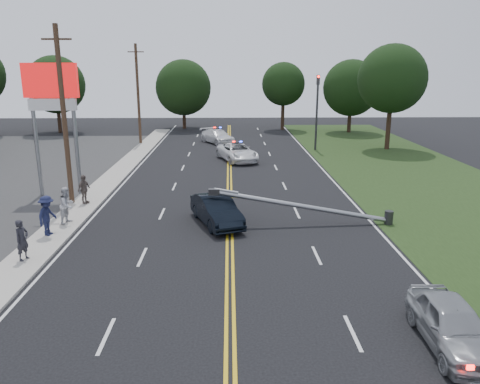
{
  "coord_description": "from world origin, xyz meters",
  "views": [
    {
      "loc": [
        0.01,
        -14.43,
        7.77
      ],
      "look_at": [
        0.53,
        8.18,
        1.7
      ],
      "focal_mm": 35.0,
      "sensor_mm": 36.0,
      "label": 1
    }
  ],
  "objects_px": {
    "pylon_sign": "(52,98)",
    "utility_pole_mid": "(64,117)",
    "bystander_a": "(22,240)",
    "emergency_a": "(237,152)",
    "bystander_d": "(84,189)",
    "emergency_b": "(218,136)",
    "bystander_b": "(67,205)",
    "bystander_c": "(47,215)",
    "traffic_signal": "(317,106)",
    "utility_pole_far": "(138,94)",
    "waiting_sedan": "(452,324)",
    "fallen_streetlight": "(313,207)",
    "crashed_sedan": "(216,210)"
  },
  "relations": [
    {
      "from": "traffic_signal",
      "to": "emergency_b",
      "type": "height_order",
      "value": "traffic_signal"
    },
    {
      "from": "pylon_sign",
      "to": "bystander_b",
      "type": "relative_size",
      "value": 4.31
    },
    {
      "from": "traffic_signal",
      "to": "emergency_a",
      "type": "distance_m",
      "value": 9.8
    },
    {
      "from": "fallen_streetlight",
      "to": "bystander_a",
      "type": "distance_m",
      "value": 13.37
    },
    {
      "from": "pylon_sign",
      "to": "utility_pole_far",
      "type": "height_order",
      "value": "utility_pole_far"
    },
    {
      "from": "pylon_sign",
      "to": "utility_pole_mid",
      "type": "relative_size",
      "value": 0.8
    },
    {
      "from": "fallen_streetlight",
      "to": "bystander_d",
      "type": "distance_m",
      "value": 13.09
    },
    {
      "from": "utility_pole_far",
      "to": "bystander_d",
      "type": "distance_m",
      "value": 22.67
    },
    {
      "from": "utility_pole_far",
      "to": "bystander_a",
      "type": "height_order",
      "value": "utility_pole_far"
    },
    {
      "from": "utility_pole_mid",
      "to": "bystander_c",
      "type": "relative_size",
      "value": 5.27
    },
    {
      "from": "bystander_a",
      "to": "utility_pole_far",
      "type": "bearing_deg",
      "value": 21.84
    },
    {
      "from": "bystander_b",
      "to": "utility_pole_far",
      "type": "bearing_deg",
      "value": 19.63
    },
    {
      "from": "emergency_a",
      "to": "bystander_d",
      "type": "xyz_separation_m",
      "value": [
        -9.05,
        -13.16,
        0.23
      ]
    },
    {
      "from": "emergency_a",
      "to": "bystander_a",
      "type": "distance_m",
      "value": 23.18
    },
    {
      "from": "bystander_d",
      "to": "crashed_sedan",
      "type": "bearing_deg",
      "value": -92.35
    },
    {
      "from": "bystander_b",
      "to": "bystander_c",
      "type": "bearing_deg",
      "value": -173.17
    },
    {
      "from": "emergency_a",
      "to": "bystander_d",
      "type": "distance_m",
      "value": 15.97
    },
    {
      "from": "emergency_a",
      "to": "bystander_c",
      "type": "xyz_separation_m",
      "value": [
        -9.19,
        -18.38,
        0.34
      ]
    },
    {
      "from": "emergency_a",
      "to": "bystander_d",
      "type": "relative_size",
      "value": 3.12
    },
    {
      "from": "bystander_a",
      "to": "emergency_b",
      "type": "bearing_deg",
      "value": 7.26
    },
    {
      "from": "bystander_a",
      "to": "bystander_b",
      "type": "distance_m",
      "value": 4.71
    },
    {
      "from": "utility_pole_far",
      "to": "bystander_a",
      "type": "xyz_separation_m",
      "value": [
        0.77,
        -30.42,
        -4.11
      ]
    },
    {
      "from": "pylon_sign",
      "to": "waiting_sedan",
      "type": "height_order",
      "value": "pylon_sign"
    },
    {
      "from": "crashed_sedan",
      "to": "emergency_b",
      "type": "bearing_deg",
      "value": 71.06
    },
    {
      "from": "waiting_sedan",
      "to": "bystander_c",
      "type": "relative_size",
      "value": 2.11
    },
    {
      "from": "utility_pole_far",
      "to": "utility_pole_mid",
      "type": "bearing_deg",
      "value": -90.0
    },
    {
      "from": "pylon_sign",
      "to": "bystander_c",
      "type": "xyz_separation_m",
      "value": [
        2.0,
        -7.49,
        -4.93
      ]
    },
    {
      "from": "emergency_b",
      "to": "bystander_c",
      "type": "height_order",
      "value": "bystander_c"
    },
    {
      "from": "waiting_sedan",
      "to": "emergency_a",
      "type": "distance_m",
      "value": 28.17
    },
    {
      "from": "traffic_signal",
      "to": "emergency_a",
      "type": "bearing_deg",
      "value": -146.13
    },
    {
      "from": "pylon_sign",
      "to": "utility_pole_mid",
      "type": "bearing_deg",
      "value": -56.98
    },
    {
      "from": "utility_pole_mid",
      "to": "bystander_a",
      "type": "height_order",
      "value": "utility_pole_mid"
    },
    {
      "from": "pylon_sign",
      "to": "utility_pole_mid",
      "type": "height_order",
      "value": "utility_pole_mid"
    },
    {
      "from": "bystander_c",
      "to": "bystander_a",
      "type": "bearing_deg",
      "value": -166.51
    },
    {
      "from": "emergency_b",
      "to": "bystander_b",
      "type": "bearing_deg",
      "value": -133.82
    },
    {
      "from": "waiting_sedan",
      "to": "emergency_a",
      "type": "bearing_deg",
      "value": 103.38
    },
    {
      "from": "utility_pole_far",
      "to": "bystander_a",
      "type": "distance_m",
      "value": 30.71
    },
    {
      "from": "crashed_sedan",
      "to": "bystander_c",
      "type": "distance_m",
      "value": 8.03
    },
    {
      "from": "utility_pole_mid",
      "to": "bystander_a",
      "type": "bearing_deg",
      "value": -84.79
    },
    {
      "from": "fallen_streetlight",
      "to": "utility_pole_mid",
      "type": "height_order",
      "value": "utility_pole_mid"
    },
    {
      "from": "emergency_a",
      "to": "emergency_b",
      "type": "bearing_deg",
      "value": 82.9
    },
    {
      "from": "crashed_sedan",
      "to": "bystander_a",
      "type": "relative_size",
      "value": 2.6
    },
    {
      "from": "bystander_a",
      "to": "bystander_b",
      "type": "height_order",
      "value": "bystander_b"
    },
    {
      "from": "pylon_sign",
      "to": "bystander_a",
      "type": "xyz_separation_m",
      "value": [
        2.07,
        -10.42,
        -5.03
      ]
    },
    {
      "from": "utility_pole_far",
      "to": "bystander_c",
      "type": "bearing_deg",
      "value": -88.55
    },
    {
      "from": "emergency_a",
      "to": "emergency_b",
      "type": "height_order",
      "value": "emergency_a"
    },
    {
      "from": "emergency_a",
      "to": "bystander_c",
      "type": "bearing_deg",
      "value": -134.91
    },
    {
      "from": "pylon_sign",
      "to": "emergency_b",
      "type": "bearing_deg",
      "value": 65.62
    },
    {
      "from": "waiting_sedan",
      "to": "emergency_b",
      "type": "height_order",
      "value": "emergency_b"
    },
    {
      "from": "bystander_c",
      "to": "fallen_streetlight",
      "type": "bearing_deg",
      "value": -71.17
    }
  ]
}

